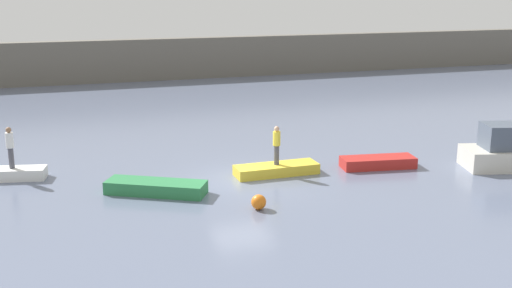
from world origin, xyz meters
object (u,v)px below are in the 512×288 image
Objects in this scene: rowboat_red at (378,162)px; mooring_buoy at (259,202)px; rowboat_green at (156,187)px; person_yellow_shirt at (277,143)px; person_white_shirt at (10,145)px; rowboat_white at (13,174)px; rowboat_yellow at (276,169)px.

mooring_buoy is (-6.78, -3.40, 0.04)m from rowboat_red.
person_yellow_shirt reaches higher than rowboat_green.
rowboat_white is at bearing 0.00° from person_white_shirt.
rowboat_white is at bearing 176.59° from rowboat_red.
rowboat_white is 1.52× the size of person_white_shirt.
rowboat_yellow is at bearing -2.32° from rowboat_white.
rowboat_green is 7.06× the size of mooring_buoy.
rowboat_red is 4.83m from person_yellow_shirt.
person_white_shirt is at bearing 174.37° from rowboat_green.
rowboat_yellow is 1.16m from person_yellow_shirt.
person_yellow_shirt is 4.51m from mooring_buoy.
mooring_buoy is (-2.10, -3.83, -1.10)m from person_yellow_shirt.
person_yellow_shirt is at bearing 89.55° from rowboat_yellow.
rowboat_yellow is 4.69m from rowboat_red.
person_yellow_shirt is at bearing 61.27° from mooring_buoy.
rowboat_red is 5.93× the size of mooring_buoy.
mooring_buoy is (8.63, -6.71, 0.04)m from rowboat_white.
mooring_buoy reaches higher than rowboat_white.
rowboat_red is 1.86× the size of person_white_shirt.
rowboat_green is 1.19× the size of rowboat_red.
rowboat_green is at bearing -35.00° from person_white_shirt.
person_white_shirt is 11.00m from mooring_buoy.
person_white_shirt is 3.18× the size of mooring_buoy.
rowboat_red is (15.41, -3.30, 0.00)m from rowboat_white.
rowboat_green is 2.22× the size of person_white_shirt.
rowboat_red is at bearing 32.04° from rowboat_green.
person_white_shirt is 11.11m from person_yellow_shirt.
rowboat_white is at bearing 164.58° from rowboat_yellow.
rowboat_yellow is 4.37m from mooring_buoy.
person_yellow_shirt is at bearing -14.98° from person_white_shirt.
rowboat_red is at bearing 0.56° from rowboat_white.
rowboat_green is 10.03m from rowboat_red.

